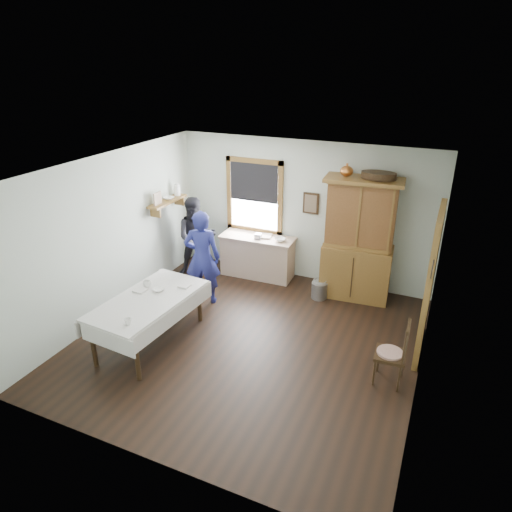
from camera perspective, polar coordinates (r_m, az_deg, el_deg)
name	(u,v)px	position (r m, az deg, el deg)	size (l,w,h in m)	color
room	(248,263)	(6.56, -0.99, -0.84)	(5.01, 5.01, 2.70)	black
window	(254,192)	(8.96, -0.21, 7.97)	(1.18, 0.07, 1.48)	white
doorway	(431,281)	(6.90, 21.04, -2.96)	(0.09, 1.14, 2.22)	#3E352C
wall_shelf	(168,200)	(8.85, -10.89, 6.95)	(0.24, 1.00, 0.44)	olive
framed_picture	(311,203)	(8.59, 6.85, 6.54)	(0.30, 0.04, 0.40)	#352312
rug_beater	(434,260)	(6.18, 21.35, -0.47)	(0.27, 0.27, 0.01)	black
work_counter	(257,256)	(9.05, 0.18, -0.04)	(1.46, 0.55, 0.83)	tan
china_hutch	(359,240)	(8.19, 12.69, 1.95)	(1.30, 0.62, 2.22)	olive
dining_table	(150,320)	(7.21, -13.09, -7.84)	(1.00, 1.89, 0.76)	silver
spindle_chair	(391,352)	(6.44, 16.49, -11.45)	(0.44, 0.44, 0.95)	#352312
pail	(319,290)	(8.41, 7.92, -4.25)	(0.29, 0.29, 0.31)	gray
wicker_basket	(336,289)	(8.64, 9.97, -4.08)	(0.30, 0.21, 0.18)	olive
woman_blue	(202,261)	(8.00, -6.71, -0.62)	(0.58, 0.38, 1.58)	navy
figure_dark	(197,240)	(9.06, -7.43, 2.02)	(0.72, 0.56, 1.48)	black
table_cup_a	(147,284)	(7.34, -13.48, -3.40)	(0.13, 0.13, 0.10)	white
table_cup_b	(128,321)	(6.43, -15.73, -7.88)	(0.10, 0.10, 0.10)	white
table_bowl	(158,290)	(7.19, -12.10, -4.12)	(0.20, 0.20, 0.05)	white
counter_book	(261,236)	(8.90, 0.61, 2.54)	(0.18, 0.24, 0.02)	#6F5E4A
counter_bowl	(280,240)	(8.67, 3.03, 2.06)	(0.21, 0.21, 0.07)	white
shelf_bowl	(169,198)	(8.85, -10.86, 7.12)	(0.22, 0.22, 0.05)	white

